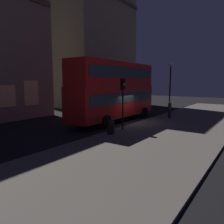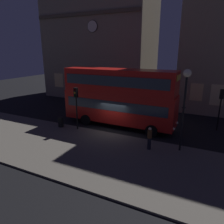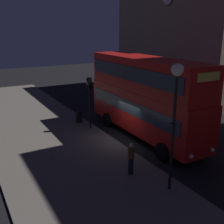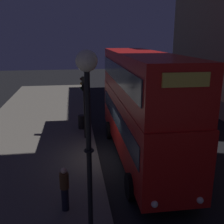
# 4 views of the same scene
# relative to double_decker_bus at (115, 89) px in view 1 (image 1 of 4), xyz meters

# --- Properties ---
(ground_plane) EXTENTS (80.00, 80.00, 0.00)m
(ground_plane) POSITION_rel_double_decker_bus_xyz_m (0.03, -1.29, -3.08)
(ground_plane) COLOR black
(sidewalk_slab) EXTENTS (44.00, 7.66, 0.12)m
(sidewalk_slab) POSITION_rel_double_decker_bus_xyz_m (0.03, -6.02, -3.02)
(sidewalk_slab) COLOR #5B564F
(sidewalk_slab) RESTS_ON ground
(building_plain_facade) EXTENTS (13.15, 9.25, 19.32)m
(building_plain_facade) POSITION_rel_double_decker_bus_xyz_m (10.55, 11.78, 6.58)
(building_plain_facade) COLOR tan
(building_plain_facade) RESTS_ON ground
(double_decker_bus) EXTENTS (10.93, 2.87, 5.49)m
(double_decker_bus) POSITION_rel_double_decker_bus_xyz_m (0.00, 0.00, 0.00)
(double_decker_bus) COLOR red
(double_decker_bus) RESTS_ON ground
(traffic_light_near_kerb) EXTENTS (0.34, 0.37, 3.87)m
(traffic_light_near_kerb) POSITION_rel_double_decker_bus_xyz_m (-2.91, -2.75, -0.18)
(traffic_light_near_kerb) COLOR black
(traffic_light_near_kerb) RESTS_ON sidewalk_slab
(traffic_light_far_side) EXTENTS (0.36, 0.39, 3.84)m
(traffic_light_far_side) POSITION_rel_double_decker_bus_xyz_m (8.71, 2.92, -0.32)
(traffic_light_far_side) COLOR black
(traffic_light_far_side) RESTS_ON ground
(street_lamp) EXTENTS (0.54, 0.54, 5.84)m
(street_lamp) POSITION_rel_double_decker_bus_xyz_m (6.26, -3.02, 1.42)
(street_lamp) COLOR black
(street_lamp) RESTS_ON sidewalk_slab
(pedestrian) EXTENTS (0.34, 0.34, 1.70)m
(pedestrian) POSITION_rel_double_decker_bus_xyz_m (4.19, -3.82, -2.08)
(pedestrian) COLOR black
(pedestrian) RESTS_ON sidewalk_slab
(litter_bin) EXTENTS (0.51, 0.51, 0.94)m
(litter_bin) POSITION_rel_double_decker_bus_xyz_m (-4.72, -2.88, -2.49)
(litter_bin) COLOR black
(litter_bin) RESTS_ON sidewalk_slab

